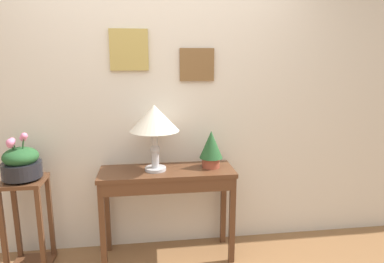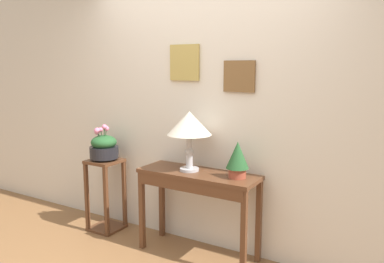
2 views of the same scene
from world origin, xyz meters
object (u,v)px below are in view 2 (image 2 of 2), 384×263
console_table (197,186)px  planter_bowl_wide (104,147)px  table_lamp (189,125)px  potted_plant_on_console (238,158)px  pedestal_stand_left (106,195)px

console_table → planter_bowl_wide: (-1.12, 0.01, 0.24)m
console_table → table_lamp: 0.55m
table_lamp → potted_plant_on_console: size_ratio=1.73×
potted_plant_on_console → planter_bowl_wide: planter_bowl_wide is taller
console_table → table_lamp: (-0.09, 0.02, 0.54)m
potted_plant_on_console → planter_bowl_wide: 1.49m
pedestal_stand_left → planter_bowl_wide: 0.52m
potted_plant_on_console → table_lamp: bearing=-177.9°
console_table → potted_plant_on_console: potted_plant_on_console is taller
potted_plant_on_console → pedestal_stand_left: potted_plant_on_console is taller
table_lamp → potted_plant_on_console: (0.46, 0.02, -0.24)m
potted_plant_on_console → console_table: bearing=-173.9°
console_table → table_lamp: size_ratio=2.05×
console_table → pedestal_stand_left: bearing=179.4°
table_lamp → potted_plant_on_console: table_lamp is taller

